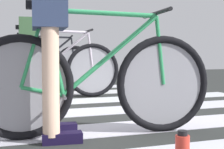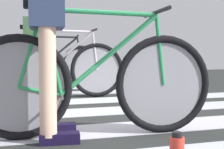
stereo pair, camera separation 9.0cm
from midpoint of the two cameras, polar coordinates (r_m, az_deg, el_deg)
name	(u,v)px [view 2 (the right image)]	position (r m, az deg, el deg)	size (l,w,h in m)	color
ground	(52,121)	(2.96, -9.60, -7.90)	(18.00, 14.00, 0.02)	#282B29
crosswalk_markings	(52,114)	(3.21, -9.58, -6.76)	(5.46, 4.98, 0.00)	#BFB9C2
bicycle_1_of_4	(94,82)	(2.30, -2.12, -1.27)	(1.73, 0.52, 0.93)	black
cyclist_1_of_4	(48,41)	(2.26, -9.97, 5.74)	(0.35, 0.43, 1.03)	beige
bicycle_3_of_4	(58,68)	(4.28, -8.78, 1.06)	(1.74, 0.52, 0.93)	black
cyclist_3_of_4	(33,47)	(4.26, -12.99, 4.70)	(0.33, 0.42, 1.02)	tan
bicycle_4_of_4	(52,64)	(5.84, -10.04, 1.78)	(1.72, 0.53, 0.93)	black
cyclist_4_of_4	(33,49)	(5.86, -13.12, 4.41)	(0.37, 0.44, 1.02)	#A87A5B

